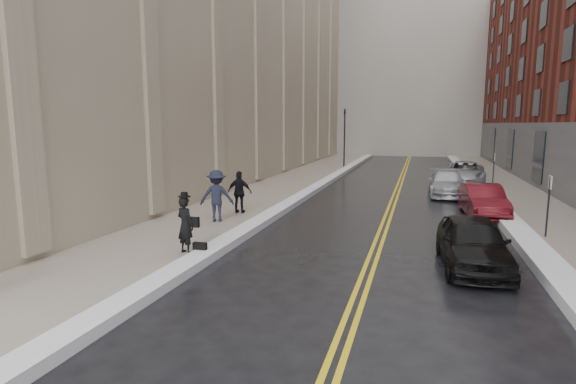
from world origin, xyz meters
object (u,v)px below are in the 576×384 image
Objects in this scene: car_black at (473,242)px; pedestrian_b at (217,196)px; pedestrian_main at (185,225)px; pedestrian_c at (240,192)px; car_silver_far at (465,172)px; car_silver_near at (447,183)px; car_maroon at (483,201)px.

car_black is 9.48m from pedestrian_b.
pedestrian_b is (-1.02, 4.28, 0.16)m from pedestrian_main.
pedestrian_c is (-8.79, 4.64, 0.33)m from car_black.
car_silver_far is 22.36m from pedestrian_main.
pedestrian_b reaches higher than car_silver_near.
car_silver_near is at bearing -141.15° from pedestrian_c.
car_maroon is at bearing -86.21° from car_silver_far.
car_silver_near is 16.59m from pedestrian_main.
pedestrian_c reaches higher than car_maroon.
car_maroon is 5.69m from car_silver_near.
pedestrian_main is 0.94× the size of pedestrian_c.
car_black is 7.65m from car_maroon.
car_silver_far is 2.94× the size of pedestrian_c.
pedestrian_b is 1.78m from pedestrian_c.
pedestrian_b is (-10.18, -4.69, 0.47)m from car_maroon.
pedestrian_main is at bearing -140.15° from car_maroon.
car_maroon is at bearing -168.79° from pedestrian_c.
car_maroon is 0.79× the size of car_silver_far.
car_silver_far is at bearing 84.06° from car_maroon.
car_silver_far is 2.62× the size of pedestrian_b.
car_maroon is 2.08× the size of pedestrian_b.
pedestrian_main is at bearing 92.31° from pedestrian_c.
car_maroon reaches higher than car_silver_near.
car_maroon is (1.16, 7.56, -0.03)m from car_black.
pedestrian_main is at bearing -173.44° from car_black.
pedestrian_c is (0.23, 1.77, -0.11)m from pedestrian_b.
pedestrian_main reaches higher than car_black.
car_silver_near is 0.89× the size of car_silver_far.
car_silver_far is 19.11m from pedestrian_b.
car_black is 18.92m from car_silver_far.
pedestrian_main reaches higher than car_maroon.
pedestrian_main is at bearing -109.78° from car_silver_far.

